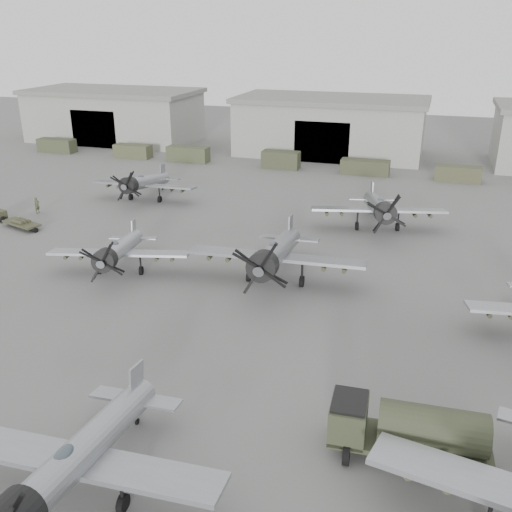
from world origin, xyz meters
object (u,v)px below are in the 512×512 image
(aircraft_near_1, at_px, (75,460))
(fuel_tanker, at_px, (408,428))
(aircraft_mid_1, at_px, (118,251))
(aircraft_far_1, at_px, (379,207))
(ground_crew, at_px, (37,205))
(tug_trailer, at_px, (6,218))
(aircraft_mid_2, at_px, (275,254))
(aircraft_far_0, at_px, (143,183))

(aircraft_near_1, xyz_separation_m, fuel_tanker, (12.98, 7.10, -0.67))
(aircraft_mid_1, relative_size, fuel_tanker, 1.53)
(aircraft_far_1, relative_size, ground_crew, 7.54)
(aircraft_near_1, distance_m, aircraft_mid_1, 24.31)
(aircraft_far_1, distance_m, tug_trailer, 37.82)
(aircraft_mid_1, relative_size, tug_trailer, 1.51)
(aircraft_mid_2, xyz_separation_m, aircraft_far_0, (-20.49, 17.33, -0.36))
(tug_trailer, bearing_deg, aircraft_far_0, 66.52)
(aircraft_mid_1, bearing_deg, aircraft_near_1, -78.53)
(aircraft_mid_2, height_order, ground_crew, aircraft_mid_2)
(aircraft_near_1, xyz_separation_m, aircraft_far_0, (-18.61, 41.15, -0.12))
(fuel_tanker, relative_size, tug_trailer, 0.99)
(aircraft_far_0, bearing_deg, fuel_tanker, -49.74)
(aircraft_far_0, distance_m, aircraft_far_1, 26.86)
(ground_crew, bearing_deg, fuel_tanker, -110.38)
(aircraft_mid_2, xyz_separation_m, ground_crew, (-29.42, 9.84, -1.68))
(aircraft_mid_2, distance_m, aircraft_far_0, 26.84)
(aircraft_mid_2, bearing_deg, aircraft_far_1, 63.94)
(aircraft_mid_1, distance_m, aircraft_far_1, 25.49)
(aircraft_mid_2, bearing_deg, ground_crew, 157.96)
(tug_trailer, xyz_separation_m, ground_crew, (0.95, 3.81, 0.31))
(ground_crew, bearing_deg, aircraft_mid_2, -95.63)
(aircraft_near_1, relative_size, tug_trailer, 1.67)
(aircraft_mid_1, bearing_deg, aircraft_far_0, 97.63)
(aircraft_near_1, height_order, ground_crew, aircraft_near_1)
(tug_trailer, height_order, ground_crew, ground_crew)
(tug_trailer, distance_m, ground_crew, 3.94)
(aircraft_near_1, distance_m, ground_crew, 43.51)
(aircraft_near_1, bearing_deg, ground_crew, 126.78)
(aircraft_mid_2, xyz_separation_m, aircraft_far_1, (6.28, 15.16, -0.16))
(aircraft_near_1, bearing_deg, aircraft_far_0, 111.82)
(fuel_tanker, bearing_deg, aircraft_mid_2, 121.02)
(aircraft_near_1, distance_m, aircraft_mid_2, 23.89)
(aircraft_mid_1, relative_size, ground_crew, 6.53)
(aircraft_far_0, bearing_deg, tug_trailer, -133.77)
(aircraft_far_0, xyz_separation_m, ground_crew, (-8.94, -7.49, -1.32))
(ground_crew, bearing_deg, aircraft_mid_1, -112.21)
(fuel_tanker, bearing_deg, ground_crew, 144.20)
(aircraft_near_1, relative_size, fuel_tanker, 1.69)
(tug_trailer, bearing_deg, aircraft_mid_1, -6.56)
(aircraft_far_1, bearing_deg, aircraft_far_0, 161.85)
(aircraft_near_1, relative_size, aircraft_mid_2, 0.90)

